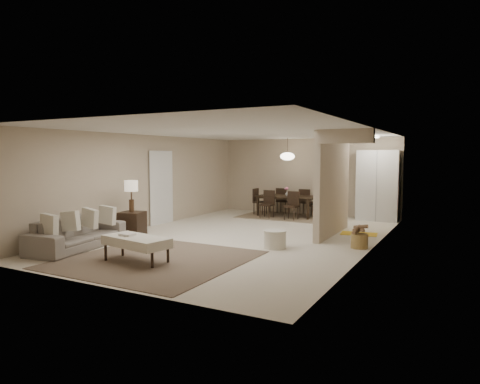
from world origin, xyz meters
The scene contains 22 objects.
floor centered at (0.00, 0.00, 0.00)m, with size 9.00×9.00×0.00m, color beige.
ceiling centered at (0.00, 0.00, 2.50)m, with size 9.00×9.00×0.00m, color white.
back_wall centered at (0.00, 4.50, 1.25)m, with size 6.00×6.00×0.00m, color #BAA78D.
left_wall centered at (-3.00, 0.00, 1.25)m, with size 9.00×9.00×0.00m, color #BAA78D.
right_wall centered at (3.00, 0.00, 1.25)m, with size 9.00×9.00×0.00m, color #BAA78D.
partition centered at (1.80, 1.25, 1.25)m, with size 0.15×2.50×2.50m, color #BAA78D.
doorway centered at (-2.97, 0.60, 1.02)m, with size 0.04×0.90×2.04m, color black.
pantry_cabinet centered at (2.35, 4.15, 1.05)m, with size 1.20×0.55×2.10m, color silver.
flush_light centered at (2.30, 3.20, 2.46)m, with size 0.44×0.44×0.05m, color white.
living_rug centered at (-0.37, -2.82, 0.01)m, with size 3.20×3.20×0.01m, color brown.
sofa centered at (-2.45, -2.82, 0.32)m, with size 0.87×2.22×0.65m, color gray.
ottoman_bench centered at (-0.57, -3.12, 0.38)m, with size 1.40×0.82×0.47m.
side_table centered at (-2.40, -1.23, 0.30)m, with size 0.54×0.54×0.59m, color black.
table_lamp centered at (-2.40, -1.23, 1.15)m, with size 0.32×0.32×0.76m.
round_pouf centered at (1.18, -0.83, 0.19)m, with size 0.48×0.48×0.37m, color beige.
wicker_basket centered at (2.75, 0.00, 0.15)m, with size 0.35×0.35×0.30m, color olive.
dining_rug centered at (-0.38, 3.70, 0.01)m, with size 2.80×2.10×0.01m, color #7C6B4C.
dining_table centered at (-0.38, 3.70, 0.33)m, with size 1.89×1.05×0.66m, color black.
dining_chairs centered at (-0.38, 3.70, 0.43)m, with size 2.31×1.69×0.86m.
vase centered at (-0.38, 3.70, 0.73)m, with size 0.13×0.13×0.14m, color silver.
yellow_mat centered at (2.37, 1.65, 0.01)m, with size 0.87×0.53×0.01m, color yellow.
pendant_light centered at (-0.38, 3.70, 1.92)m, with size 0.46×0.46×0.71m.
Camera 1 is at (4.72, -9.00, 1.94)m, focal length 32.00 mm.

